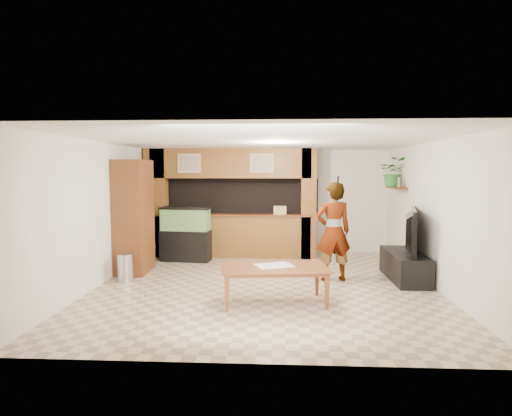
# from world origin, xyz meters

# --- Properties ---
(floor) EXTENTS (6.50, 6.50, 0.00)m
(floor) POSITION_xyz_m (0.00, 0.00, 0.00)
(floor) COLOR tan
(floor) RESTS_ON ground
(ceiling) EXTENTS (6.50, 6.50, 0.00)m
(ceiling) POSITION_xyz_m (0.00, 0.00, 2.60)
(ceiling) COLOR white
(ceiling) RESTS_ON wall_back
(wall_back) EXTENTS (6.00, 0.00, 6.00)m
(wall_back) POSITION_xyz_m (0.00, 3.25, 1.30)
(wall_back) COLOR silver
(wall_back) RESTS_ON floor
(wall_left) EXTENTS (0.00, 6.50, 6.50)m
(wall_left) POSITION_xyz_m (-3.00, 0.00, 1.30)
(wall_left) COLOR silver
(wall_left) RESTS_ON floor
(wall_right) EXTENTS (0.00, 6.50, 6.50)m
(wall_right) POSITION_xyz_m (3.00, 0.00, 1.30)
(wall_right) COLOR silver
(wall_right) RESTS_ON floor
(partition) EXTENTS (4.20, 0.99, 2.60)m
(partition) POSITION_xyz_m (-0.95, 2.64, 1.31)
(partition) COLOR brown
(partition) RESTS_ON floor
(wall_clock) EXTENTS (0.05, 0.25, 0.25)m
(wall_clock) POSITION_xyz_m (-2.97, 1.00, 1.90)
(wall_clock) COLOR black
(wall_clock) RESTS_ON wall_left
(wall_shelf) EXTENTS (0.25, 0.90, 0.04)m
(wall_shelf) POSITION_xyz_m (2.85, 1.95, 1.70)
(wall_shelf) COLOR brown
(wall_shelf) RESTS_ON wall_right
(pantry_cabinet) EXTENTS (0.57, 0.94, 2.29)m
(pantry_cabinet) POSITION_xyz_m (-2.70, 0.81, 1.15)
(pantry_cabinet) COLOR brown
(pantry_cabinet) RESTS_ON floor
(trash_can) EXTENTS (0.28, 0.28, 0.52)m
(trash_can) POSITION_xyz_m (-2.62, 0.06, 0.26)
(trash_can) COLOR #B2B2B7
(trash_can) RESTS_ON floor
(aquarium) EXTENTS (1.13, 0.42, 1.25)m
(aquarium) POSITION_xyz_m (-1.89, 1.95, 0.61)
(aquarium) COLOR black
(aquarium) RESTS_ON floor
(tv_stand) EXTENTS (0.58, 1.57, 0.52)m
(tv_stand) POSITION_xyz_m (2.65, 0.48, 0.26)
(tv_stand) COLOR black
(tv_stand) RESTS_ON floor
(television) EXTENTS (0.58, 1.45, 0.84)m
(television) POSITION_xyz_m (2.65, 0.48, 0.94)
(television) COLOR black
(television) RESTS_ON tv_stand
(photo_frame) EXTENTS (0.04, 0.16, 0.21)m
(photo_frame) POSITION_xyz_m (2.85, 1.77, 1.83)
(photo_frame) COLOR tan
(photo_frame) RESTS_ON wall_shelf
(potted_plant) EXTENTS (0.69, 0.63, 0.66)m
(potted_plant) POSITION_xyz_m (2.82, 2.11, 2.05)
(potted_plant) COLOR #2C6E2F
(potted_plant) RESTS_ON wall_shelf
(person) EXTENTS (0.75, 0.57, 1.87)m
(person) POSITION_xyz_m (1.28, 0.36, 0.93)
(person) COLOR #8E6F4E
(person) RESTS_ON floor
(microphone) EXTENTS (0.03, 0.09, 0.15)m
(microphone) POSITION_xyz_m (1.33, 0.20, 1.91)
(microphone) COLOR black
(microphone) RESTS_ON person
(dining_table) EXTENTS (1.74, 1.09, 0.58)m
(dining_table) POSITION_xyz_m (0.19, -1.15, 0.29)
(dining_table) COLOR brown
(dining_table) RESTS_ON floor
(newspaper_a) EXTENTS (0.67, 0.59, 0.01)m
(newspaper_a) POSITION_xyz_m (0.18, -1.04, 0.59)
(newspaper_a) COLOR silver
(newspaper_a) RESTS_ON dining_table
(counter_box) EXTENTS (0.31, 0.21, 0.20)m
(counter_box) POSITION_xyz_m (0.27, 2.45, 1.14)
(counter_box) COLOR tan
(counter_box) RESTS_ON partition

